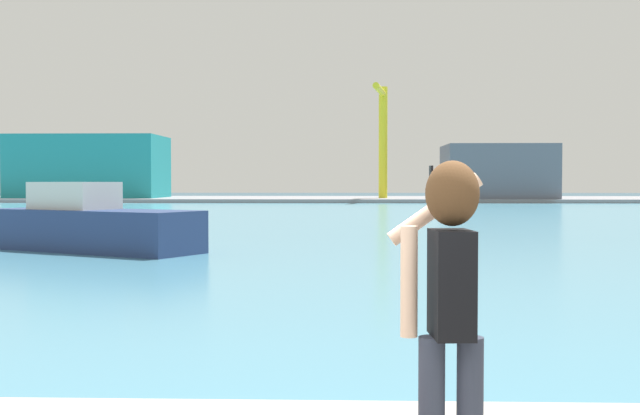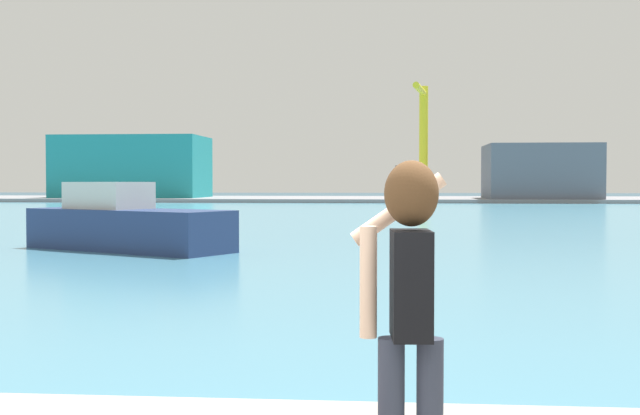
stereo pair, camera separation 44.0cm
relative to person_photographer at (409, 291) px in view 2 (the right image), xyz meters
name	(u,v)px [view 2 (the right image)]	position (x,y,z in m)	size (l,w,h in m)	color
ground_plane	(381,216)	(-0.83, 49.77, -1.75)	(220.00, 220.00, 0.00)	#334751
harbor_water	(381,215)	(-0.83, 51.77, -1.74)	(140.00, 100.00, 0.02)	teal
far_shore_dock	(386,199)	(-0.83, 91.77, -1.55)	(140.00, 20.00, 0.41)	gray
person_photographer	(409,291)	(0.00, 0.00, 0.00)	(0.53, 0.55, 1.74)	#2D3342
boat_moored	(126,225)	(-8.97, 22.28, -0.88)	(7.74, 5.63, 2.28)	navy
warehouse_left	(133,167)	(-30.97, 90.75, 2.29)	(17.07, 10.28, 7.26)	teal
warehouse_right	(540,172)	(16.29, 87.79, 1.65)	(11.87, 9.74, 5.98)	slate
port_crane	(423,130)	(3.35, 87.86, 6.34)	(1.97, 8.74, 12.67)	yellow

